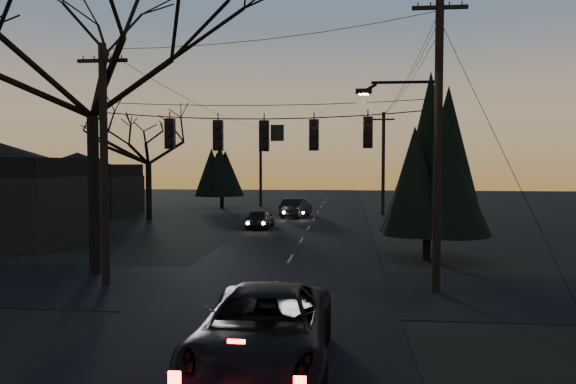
# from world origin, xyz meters

# --- Properties ---
(main_road) EXTENTS (8.00, 120.00, 0.02)m
(main_road) POSITION_xyz_m (0.00, 20.00, 0.01)
(main_road) COLOR black
(main_road) RESTS_ON ground
(cross_road) EXTENTS (60.00, 7.00, 0.02)m
(cross_road) POSITION_xyz_m (0.00, 10.00, 0.01)
(cross_road) COLOR black
(cross_road) RESTS_ON ground
(utility_pole_right) EXTENTS (5.00, 0.30, 10.00)m
(utility_pole_right) POSITION_xyz_m (5.50, 10.00, 0.00)
(utility_pole_right) COLOR black
(utility_pole_right) RESTS_ON ground
(utility_pole_left) EXTENTS (1.80, 0.30, 8.50)m
(utility_pole_left) POSITION_xyz_m (-6.00, 10.00, 0.00)
(utility_pole_left) COLOR black
(utility_pole_left) RESTS_ON ground
(utility_pole_far_r) EXTENTS (1.80, 0.30, 8.50)m
(utility_pole_far_r) POSITION_xyz_m (5.50, 38.00, 0.00)
(utility_pole_far_r) COLOR black
(utility_pole_far_r) RESTS_ON ground
(utility_pole_far_l) EXTENTS (0.30, 0.30, 8.00)m
(utility_pole_far_l) POSITION_xyz_m (-6.00, 46.00, 0.00)
(utility_pole_far_l) COLOR black
(utility_pole_far_l) RESTS_ON ground
(span_signal_assembly) EXTENTS (11.50, 0.44, 1.51)m
(span_signal_assembly) POSITION_xyz_m (-0.24, 10.00, 5.31)
(span_signal_assembly) COLOR black
(span_signal_assembly) RESTS_ON ground
(bare_tree_left) EXTENTS (10.33, 10.33, 12.26)m
(bare_tree_left) POSITION_xyz_m (-7.32, 11.97, 8.57)
(bare_tree_left) COLOR black
(bare_tree_left) RESTS_ON ground
(evergreen_right) EXTENTS (3.83, 3.83, 7.63)m
(evergreen_right) POSITION_xyz_m (6.08, 16.41, 4.41)
(evergreen_right) COLOR black
(evergreen_right) RESTS_ON ground
(bare_tree_dist) EXTENTS (7.22, 7.22, 8.51)m
(bare_tree_dist) POSITION_xyz_m (-12.41, 32.06, 5.95)
(bare_tree_dist) COLOR black
(bare_tree_dist) RESTS_ON ground
(evergreen_dist) EXTENTS (3.80, 3.80, 5.66)m
(evergreen_dist) POSITION_xyz_m (-9.30, 43.23, 3.42)
(evergreen_dist) COLOR black
(evergreen_dist) RESTS_ON ground
(house_left_far) EXTENTS (9.00, 7.00, 5.20)m
(house_left_far) POSITION_xyz_m (-20.00, 36.00, 2.60)
(house_left_far) COLOR black
(house_left_far) RESTS_ON ground
(suv_near) EXTENTS (2.81, 5.97, 1.65)m
(suv_near) POSITION_xyz_m (0.80, 2.45, 0.82)
(suv_near) COLOR black
(suv_near) RESTS_ON ground
(sedan_oncoming_a) EXTENTS (1.63, 3.81, 1.28)m
(sedan_oncoming_a) POSITION_xyz_m (-3.20, 27.61, 0.64)
(sedan_oncoming_a) COLOR black
(sedan_oncoming_a) RESTS_ON ground
(sedan_oncoming_b) EXTENTS (2.31, 4.71, 1.49)m
(sedan_oncoming_b) POSITION_xyz_m (-1.48, 35.23, 0.74)
(sedan_oncoming_b) COLOR black
(sedan_oncoming_b) RESTS_ON ground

